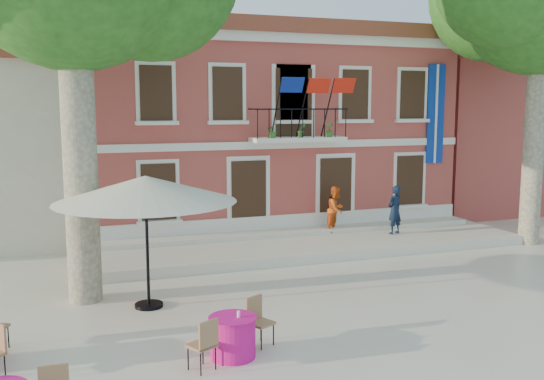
{
  "coord_description": "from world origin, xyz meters",
  "views": [
    {
      "loc": [
        -5.55,
        -13.18,
        4.62
      ],
      "look_at": [
        0.35,
        3.5,
        2.14
      ],
      "focal_mm": 40.0,
      "sensor_mm": 36.0,
      "label": 1
    }
  ],
  "objects": [
    {
      "name": "terrace",
      "position": [
        2.0,
        4.4,
        0.15
      ],
      "size": [
        14.0,
        3.4,
        0.3
      ],
      "primitive_type": "cube",
      "color": "silver",
      "rests_on": "ground"
    },
    {
      "name": "pedestrian_orange",
      "position": [
        3.32,
        5.32,
        1.1
      ],
      "size": [
        0.98,
        0.94,
        1.6
      ],
      "primitive_type": "imported",
      "rotation": [
        0.0,
        0.0,
        0.6
      ],
      "color": "#D35518",
      "rests_on": "terrace"
    },
    {
      "name": "ground",
      "position": [
        0.0,
        0.0,
        0.0
      ],
      "size": [
        90.0,
        90.0,
        0.0
      ],
      "primitive_type": "plane",
      "color": "beige",
      "rests_on": "ground"
    },
    {
      "name": "patio_umbrella",
      "position": [
        -3.73,
        0.49,
        2.75
      ],
      "size": [
        4.11,
        4.11,
        3.06
      ],
      "color": "black",
      "rests_on": "ground"
    },
    {
      "name": "main_building",
      "position": [
        2.0,
        9.99,
        3.78
      ],
      "size": [
        13.5,
        9.59,
        7.5
      ],
      "color": "#A9433D",
      "rests_on": "ground"
    },
    {
      "name": "cafe_table_1",
      "position": [
        -2.67,
        -2.87,
        0.42
      ],
      "size": [
        1.9,
        1.26,
        0.95
      ],
      "color": "#D0137A",
      "rests_on": "ground"
    },
    {
      "name": "pedestrian_navy",
      "position": [
        5.08,
        4.44,
        1.12
      ],
      "size": [
        0.7,
        0.57,
        1.64
      ],
      "primitive_type": "imported",
      "rotation": [
        0.0,
        0.0,
        3.48
      ],
      "color": "black",
      "rests_on": "terrace"
    },
    {
      "name": "neighbor_east",
      "position": [
        14.0,
        11.0,
        3.22
      ],
      "size": [
        9.4,
        9.4,
        6.4
      ],
      "color": "#A9433D",
      "rests_on": "ground"
    }
  ]
}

